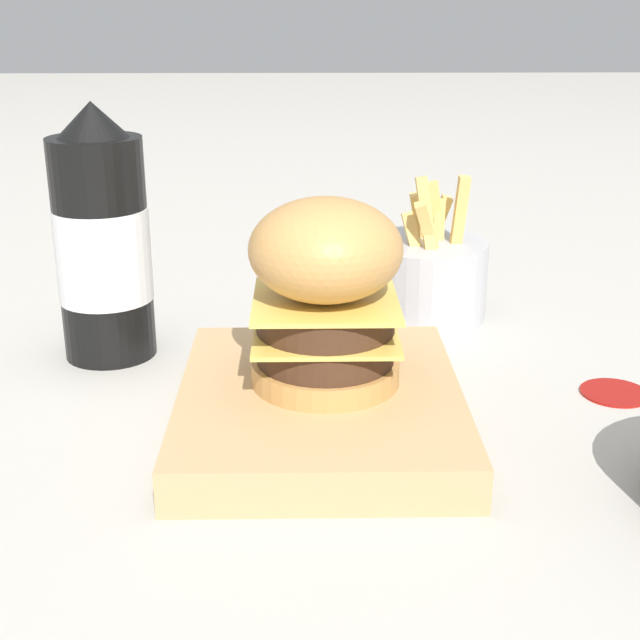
{
  "coord_description": "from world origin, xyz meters",
  "views": [
    {
      "loc": [
        0.54,
        0.05,
        0.29
      ],
      "look_at": [
        -0.03,
        0.06,
        0.08
      ],
      "focal_mm": 50.0,
      "sensor_mm": 36.0,
      "label": 1
    }
  ],
  "objects": [
    {
      "name": "ground_plane",
      "position": [
        0.0,
        0.0,
        0.0
      ],
      "size": [
        6.0,
        6.0,
        0.0
      ],
      "primitive_type": "plane",
      "color": "#B7B2A8"
    },
    {
      "name": "serving_board",
      "position": [
        -0.03,
        0.06,
        0.02
      ],
      "size": [
        0.24,
        0.2,
        0.03
      ],
      "color": "tan",
      "rests_on": "ground_plane"
    },
    {
      "name": "burger",
      "position": [
        -0.04,
        0.06,
        0.1
      ],
      "size": [
        0.11,
        0.11,
        0.13
      ],
      "color": "tan",
      "rests_on": "serving_board"
    },
    {
      "name": "ketchup_bottle",
      "position": [
        -0.17,
        -0.12,
        0.1
      ],
      "size": [
        0.08,
        0.08,
        0.21
      ],
      "color": "black",
      "rests_on": "ground_plane"
    },
    {
      "name": "fries_basket",
      "position": [
        -0.26,
        0.16,
        0.04
      ],
      "size": [
        0.12,
        0.12,
        0.14
      ],
      "color": "#B7B7BC",
      "rests_on": "ground_plane"
    },
    {
      "name": "ketchup_puddle",
      "position": [
        -0.08,
        0.29,
        0.0
      ],
      "size": [
        0.05,
        0.05,
        0.0
      ],
      "color": "#9E140F",
      "rests_on": "ground_plane"
    }
  ]
}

